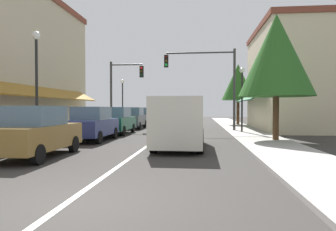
{
  "coord_description": "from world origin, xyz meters",
  "views": [
    {
      "loc": [
        2.37,
        -4.99,
        1.69
      ],
      "look_at": [
        0.23,
        15.37,
        1.21
      ],
      "focal_mm": 33.1,
      "sensor_mm": 36.0,
      "label": 1
    }
  ],
  "objects": [
    {
      "name": "lane_center_stripe",
      "position": [
        0.0,
        18.0,
        0.0
      ],
      "size": [
        0.14,
        52.0,
        0.01
      ],
      "primitive_type": "cube",
      "color": "silver",
      "rests_on": "ground"
    },
    {
      "name": "parked_car_far_left",
      "position": [
        -3.26,
        20.35,
        0.88
      ],
      "size": [
        1.82,
        4.12,
        1.77
      ],
      "rotation": [
        0.0,
        0.0,
        0.01
      ],
      "color": "#4C5156",
      "rests_on": "ground"
    },
    {
      "name": "tree_right_far",
      "position": [
        6.0,
        25.67,
        4.23
      ],
      "size": [
        3.18,
        3.18,
        6.0
      ],
      "color": "#4C331E",
      "rests_on": "ground"
    },
    {
      "name": "storefront_left_block",
      "position": [
        -8.98,
        12.0,
        4.39
      ],
      "size": [
        5.67,
        14.2,
        8.77
      ],
      "color": "#BCAD8E",
      "rests_on": "ground"
    },
    {
      "name": "parked_car_second_left",
      "position": [
        -3.21,
        10.53,
        0.88
      ],
      "size": [
        1.79,
        4.1,
        1.77
      ],
      "rotation": [
        0.0,
        0.0,
        0.0
      ],
      "color": "navy",
      "rests_on": "ground"
    },
    {
      "name": "parked_car_nearest_left",
      "position": [
        -3.25,
        5.05,
        0.88
      ],
      "size": [
        1.83,
        4.13,
        1.77
      ],
      "rotation": [
        0.0,
        0.0,
        0.02
      ],
      "color": "brown",
      "rests_on": "ground"
    },
    {
      "name": "storefront_right_block",
      "position": [
        9.59,
        20.0,
        4.0
      ],
      "size": [
        6.89,
        10.2,
        7.99
      ],
      "color": "beige",
      "rests_on": "ground"
    },
    {
      "name": "traffic_signal_mast_arm",
      "position": [
        3.07,
        17.66,
        4.08
      ],
      "size": [
        5.16,
        0.5,
        5.98
      ],
      "color": "#333333",
      "rests_on": "ground"
    },
    {
      "name": "sidewalk_left",
      "position": [
        -5.5,
        18.0,
        0.06
      ],
      "size": [
        2.6,
        56.0,
        0.12
      ],
      "primitive_type": "cube",
      "color": "gray",
      "rests_on": "ground"
    },
    {
      "name": "traffic_signal_left_corner",
      "position": [
        -3.9,
        19.28,
        3.57
      ],
      "size": [
        2.77,
        0.5,
        5.44
      ],
      "color": "#333333",
      "rests_on": "ground"
    },
    {
      "name": "street_lamp_left_far",
      "position": [
        -5.02,
        23.88,
        3.03
      ],
      "size": [
        0.36,
        0.36,
        4.45
      ],
      "color": "black",
      "rests_on": "ground"
    },
    {
      "name": "ground_plane",
      "position": [
        0.0,
        18.0,
        0.0
      ],
      "size": [
        80.0,
        80.0,
        0.0
      ],
      "primitive_type": "plane",
      "color": "#33302D"
    },
    {
      "name": "parked_car_distant_left",
      "position": [
        -3.07,
        25.44,
        0.88
      ],
      "size": [
        1.84,
        4.13,
        1.77
      ],
      "rotation": [
        0.0,
        0.0,
        0.02
      ],
      "color": "black",
      "rests_on": "ground"
    },
    {
      "name": "street_lamp_right_mid",
      "position": [
        5.13,
        16.06,
        3.01
      ],
      "size": [
        0.36,
        0.36,
        4.42
      ],
      "color": "black",
      "rests_on": "ground"
    },
    {
      "name": "tree_right_near",
      "position": [
        6.13,
        10.97,
        4.33
      ],
      "size": [
        3.74,
        3.74,
        6.4
      ],
      "color": "#4C331E",
      "rests_on": "ground"
    },
    {
      "name": "street_lamp_left_near",
      "position": [
        -4.81,
        7.98,
        3.39
      ],
      "size": [
        0.36,
        0.36,
        5.07
      ],
      "color": "black",
      "rests_on": "ground"
    },
    {
      "name": "sidewalk_right",
      "position": [
        5.5,
        18.0,
        0.06
      ],
      "size": [
        2.6,
        56.0,
        0.12
      ],
      "primitive_type": "cube",
      "color": "#A39E99",
      "rests_on": "ground"
    },
    {
      "name": "van_in_lane",
      "position": [
        1.5,
        8.14,
        1.15
      ],
      "size": [
        2.03,
        5.2,
        2.12
      ],
      "rotation": [
        0.0,
        0.0,
        -0.01
      ],
      "color": "beige",
      "rests_on": "ground"
    },
    {
      "name": "parked_car_third_left",
      "position": [
        -3.14,
        14.91,
        0.88
      ],
      "size": [
        1.78,
        4.1,
        1.77
      ],
      "rotation": [
        0.0,
        0.0,
        -0.0
      ],
      "color": "#0F4C33",
      "rests_on": "ground"
    }
  ]
}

